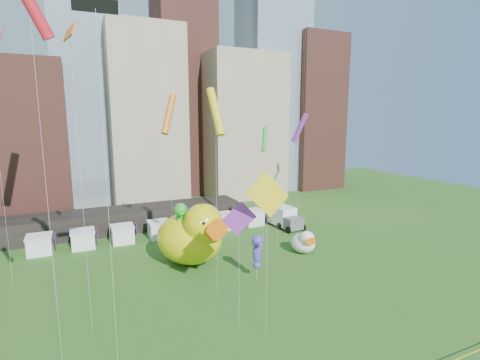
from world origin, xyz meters
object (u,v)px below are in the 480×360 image
big_duck (192,235)px  seahorse_purple (257,249)px  box_truck (282,216)px  small_duck (304,242)px  seahorse_green (181,219)px

big_duck → seahorse_purple: bearing=-73.9°
big_duck → box_truck: (17.27, 8.52, -1.82)m
small_duck → box_truck: size_ratio=0.55×
big_duck → small_duck: big_duck is taller
seahorse_purple → box_truck: 19.75m
seahorse_purple → box_truck: seahorse_purple is taller
box_truck → big_duck: bearing=-158.6°
big_duck → seahorse_purple: big_duck is taller
seahorse_green → box_truck: bearing=34.4°
seahorse_green → box_truck: size_ratio=0.97×
big_duck → seahorse_green: (-1.32, -0.15, 2.13)m
small_duck → seahorse_purple: 9.91m
big_duck → small_duck: (13.77, -2.67, -2.03)m
small_duck → box_truck: bearing=81.2°
small_duck → box_truck: (3.51, 11.19, 0.20)m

